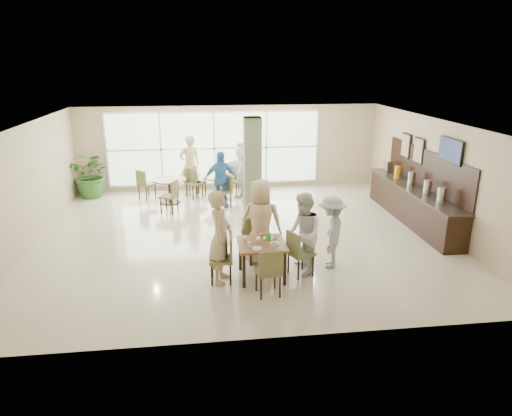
{
  "coord_description": "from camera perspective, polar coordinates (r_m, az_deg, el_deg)",
  "views": [
    {
      "loc": [
        -0.97,
        -10.66,
        4.19
      ],
      "look_at": [
        0.2,
        -1.2,
        1.1
      ],
      "focal_mm": 32.0,
      "sensor_mm": 36.0,
      "label": 1
    }
  ],
  "objects": [
    {
      "name": "chairs_main_table",
      "position": [
        9.16,
        0.69,
        -5.96
      ],
      "size": [
        2.16,
        2.02,
        0.95
      ],
      "color": "brown",
      "rests_on": "ground"
    },
    {
      "name": "buffet_counter",
      "position": [
        13.04,
        19.04,
        0.75
      ],
      "size": [
        0.64,
        4.7,
        1.95
      ],
      "color": "black",
      "rests_on": "ground"
    },
    {
      "name": "framed_art_a",
      "position": [
        13.29,
        19.67,
        6.77
      ],
      "size": [
        0.05,
        0.55,
        0.7
      ],
      "color": "black",
      "rests_on": "ground"
    },
    {
      "name": "adult_a",
      "position": [
        13.52,
        -4.47,
        3.57
      ],
      "size": [
        1.09,
        0.76,
        1.69
      ],
      "primitive_type": "imported",
      "rotation": [
        0.0,
        0.0,
        0.21
      ],
      "color": "teal",
      "rests_on": "ground"
    },
    {
      "name": "round_table_left",
      "position": [
        14.21,
        -10.76,
        2.83
      ],
      "size": [
        1.04,
        1.04,
        0.75
      ],
      "color": "brown",
      "rests_on": "ground"
    },
    {
      "name": "teen_far",
      "position": [
        9.69,
        0.6,
        -1.74
      ],
      "size": [
        1.0,
        0.7,
        1.85
      ],
      "primitive_type": "imported",
      "rotation": [
        0.0,
        0.0,
        2.89
      ],
      "color": "#CAAE86",
      "rests_on": "ground"
    },
    {
      "name": "adult_b",
      "position": [
        14.27,
        -1.61,
        4.69
      ],
      "size": [
        1.36,
        1.86,
        1.84
      ],
      "primitive_type": "imported",
      "rotation": [
        0.0,
        0.0,
        -1.16
      ],
      "color": "white",
      "rests_on": "ground"
    },
    {
      "name": "chairs_table_left",
      "position": [
        14.24,
        -10.69,
        2.51
      ],
      "size": [
        2.12,
        2.05,
        0.95
      ],
      "color": "brown",
      "rests_on": "ground"
    },
    {
      "name": "wall_tv",
      "position": [
        11.85,
        23.16,
        6.6
      ],
      "size": [
        0.06,
        1.0,
        0.58
      ],
      "color": "black",
      "rests_on": "ground"
    },
    {
      "name": "potted_plant",
      "position": [
        15.45,
        -19.87,
        3.96
      ],
      "size": [
        1.65,
        1.65,
        1.48
      ],
      "primitive_type": "imported",
      "rotation": [
        0.0,
        0.0,
        -0.29
      ],
      "color": "#2D5D25",
      "rests_on": "ground"
    },
    {
      "name": "tabletop_clutter",
      "position": [
        9.02,
        0.81,
        -4.05
      ],
      "size": [
        0.73,
        0.72,
        0.21
      ],
      "color": "white",
      "rests_on": "main_table"
    },
    {
      "name": "teen_right",
      "position": [
        9.25,
        5.92,
        -3.28
      ],
      "size": [
        0.66,
        0.84,
        1.71
      ],
      "primitive_type": "imported",
      "rotation": [
        0.0,
        0.0,
        -1.56
      ],
      "color": "white",
      "rests_on": "ground"
    },
    {
      "name": "column",
      "position": [
        12.26,
        -0.45,
        4.8
      ],
      "size": [
        0.45,
        0.45,
        2.8
      ],
      "primitive_type": "cube",
      "color": "#677350",
      "rests_on": "ground"
    },
    {
      "name": "window_bank",
      "position": [
        15.39,
        -5.22,
        7.43
      ],
      "size": [
        7.0,
        0.04,
        7.0
      ],
      "color": "silver",
      "rests_on": "ground"
    },
    {
      "name": "teen_standing",
      "position": [
        9.67,
        9.38,
        -2.92
      ],
      "size": [
        0.84,
        1.13,
        1.57
      ],
      "primitive_type": "imported",
      "rotation": [
        0.0,
        0.0,
        -1.85
      ],
      "color": "#B0B0B2",
      "rests_on": "ground"
    },
    {
      "name": "adult_standing",
      "position": [
        14.94,
        -8.26,
        5.35
      ],
      "size": [
        0.83,
        0.68,
        1.96
      ],
      "primitive_type": "imported",
      "rotation": [
        0.0,
        0.0,
        3.48
      ],
      "color": "#CAAE86",
      "rests_on": "ground"
    },
    {
      "name": "chairs_table_right",
      "position": [
        14.41,
        -4.62,
        2.95
      ],
      "size": [
        1.93,
        1.82,
        0.95
      ],
      "color": "brown",
      "rests_on": "ground"
    },
    {
      "name": "main_table",
      "position": [
        9.09,
        0.73,
        -4.92
      ],
      "size": [
        0.94,
        0.94,
        0.75
      ],
      "color": "brown",
      "rests_on": "ground"
    },
    {
      "name": "round_table_right",
      "position": [
        14.38,
        -4.71,
        3.24
      ],
      "size": [
        1.02,
        1.02,
        0.75
      ],
      "color": "brown",
      "rests_on": "ground"
    },
    {
      "name": "ground",
      "position": [
        11.5,
        -1.73,
        -3.43
      ],
      "size": [
        10.0,
        10.0,
        0.0
      ],
      "primitive_type": "plane",
      "color": "beige",
      "rests_on": "ground"
    },
    {
      "name": "framed_art_b",
      "position": [
        13.99,
        18.24,
        7.43
      ],
      "size": [
        0.05,
        0.55,
        0.7
      ],
      "color": "black",
      "rests_on": "ground"
    },
    {
      "name": "room_shell",
      "position": [
        10.99,
        -1.81,
        4.87
      ],
      "size": [
        10.0,
        10.0,
        10.0
      ],
      "color": "white",
      "rests_on": "ground"
    },
    {
      "name": "teen_left",
      "position": [
        8.88,
        -4.48,
        -3.63
      ],
      "size": [
        0.59,
        0.76,
        1.86
      ],
      "primitive_type": "imported",
      "rotation": [
        0.0,
        0.0,
        1.34
      ],
      "color": "#CAAE86",
      "rests_on": "ground"
    }
  ]
}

